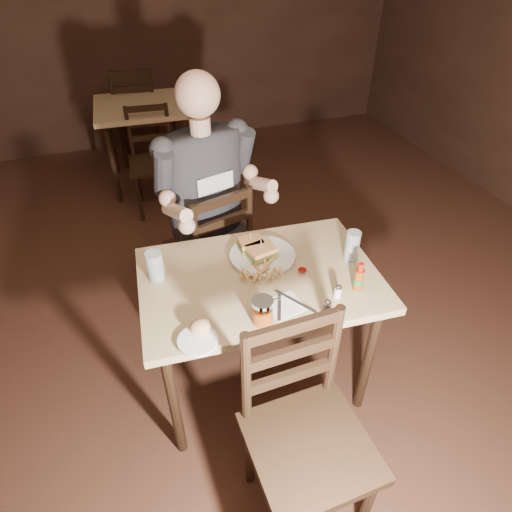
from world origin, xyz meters
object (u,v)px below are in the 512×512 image
object	(u,v)px
chair_far	(209,248)
chair_near	(310,447)
bg_chair_far	(138,115)
syrup_dispenser	(262,311)
bg_chair_near	(154,164)
main_table	(259,291)
bg_table	(141,114)
glass_left	(155,266)
dinner_plate	(262,257)
diner	(208,174)
glass_right	(352,246)
side_plate	(198,341)
hot_sauce	(359,276)

from	to	relation	value
chair_far	chair_near	world-z (taller)	chair_near
bg_chair_far	syrup_dispenser	world-z (taller)	bg_chair_far
bg_chair_near	main_table	bearing A→B (deg)	-78.22
bg_table	glass_left	xyz separation A→B (m)	(-0.21, -2.45, 0.16)
chair_far	syrup_dispenser	world-z (taller)	chair_far
dinner_plate	chair_far	bearing A→B (deg)	104.17
bg_table	diner	world-z (taller)	diner
chair_far	dinner_plate	distance (m)	0.66
chair_far	diner	distance (m)	0.53
chair_near	main_table	bearing A→B (deg)	85.05
bg_chair_far	glass_right	size ratio (longest dim) A/B	6.38
main_table	side_plate	bearing A→B (deg)	-140.39
diner	side_plate	distance (m)	1.00
bg_chair_far	diner	world-z (taller)	diner
main_table	bg_chair_far	xyz separation A→B (m)	(-0.23, 3.14, -0.19)
main_table	hot_sauce	bearing A→B (deg)	-29.74
bg_chair_far	hot_sauce	distance (m)	3.43
hot_sauce	chair_far	bearing A→B (deg)	117.30
dinner_plate	hot_sauce	xyz separation A→B (m)	(0.32, -0.34, 0.06)
chair_near	diner	size ratio (longest dim) A/B	0.94
hot_sauce	side_plate	size ratio (longest dim) A/B	0.91
syrup_dispenser	side_plate	distance (m)	0.28
chair_far	chair_near	bearing A→B (deg)	76.40
bg_chair_near	glass_left	xyz separation A→B (m)	(-0.21, -1.90, 0.40)
main_table	bg_chair_far	distance (m)	3.15
chair_near	glass_right	distance (m)	0.90
chair_near	diner	bearing A→B (deg)	89.59
hot_sauce	chair_near	bearing A→B (deg)	-131.84
bg_chair_far	bg_chair_near	world-z (taller)	bg_chair_far
dinner_plate	syrup_dispenser	world-z (taller)	syrup_dispenser
glass_left	side_plate	distance (m)	0.45
main_table	diner	bearing A→B (deg)	96.39
chair_near	syrup_dispenser	xyz separation A→B (m)	(-0.05, 0.42, 0.34)
diner	hot_sauce	distance (m)	0.98
glass_left	syrup_dispenser	bearing A→B (deg)	-48.28
main_table	diner	distance (m)	0.71
dinner_plate	bg_table	bearing A→B (deg)	96.66
bg_table	chair_near	world-z (taller)	chair_near
main_table	dinner_plate	size ratio (longest dim) A/B	3.69
glass_left	bg_chair_near	bearing A→B (deg)	83.55
main_table	side_plate	world-z (taller)	side_plate
chair_near	diner	xyz separation A→B (m)	(-0.04, 1.32, 0.51)
main_table	hot_sauce	world-z (taller)	hot_sauce
syrup_dispenser	side_plate	xyz separation A→B (m)	(-0.27, -0.03, -0.05)
bg_table	chair_far	distance (m)	1.92
bg_chair_far	hot_sauce	world-z (taller)	bg_chair_far
main_table	glass_right	bearing A→B (deg)	-2.47
chair_near	glass_left	bearing A→B (deg)	114.47
chair_far	dinner_plate	xyz separation A→B (m)	(0.14, -0.57, 0.32)
chair_far	syrup_dispenser	size ratio (longest dim) A/B	8.13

